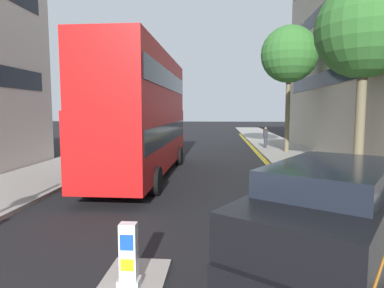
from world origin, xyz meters
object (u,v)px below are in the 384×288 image
keep_left_bollard (129,259)px  pedestrian_far (265,137)px  double_decker_bus_away (143,111)px  taxi_minivan (326,225)px

keep_left_bollard → pedestrian_far: (5.18, 20.71, 0.38)m
double_decker_bus_away → taxi_minivan: 10.73m
keep_left_bollard → pedestrian_far: bearing=76.0°
double_decker_bus_away → taxi_minivan: double_decker_bus_away is taller
pedestrian_far → double_decker_bus_away: bearing=-123.0°
double_decker_bus_away → pedestrian_far: double_decker_bus_away is taller
pedestrian_far → taxi_minivan: bearing=-95.2°
taxi_minivan → double_decker_bus_away: bearing=120.2°
keep_left_bollard → taxi_minivan: bearing=10.0°
keep_left_bollard → double_decker_bus_away: 10.20m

